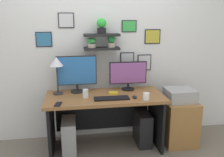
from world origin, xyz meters
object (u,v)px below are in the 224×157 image
monitor_left (77,72)px  monitor_right (128,75)px  desk (105,109)px  computer_tower_right (142,128)px  scissors_tray (113,93)px  computer_tower_left (69,136)px  computer_mouse (135,97)px  cell_phone (58,104)px  water_cup (86,94)px  printer (180,95)px  keyboard (112,98)px  drawer_cabinet (178,121)px  desk_lamp (57,65)px  coffee_mug (146,96)px

monitor_left → monitor_right: (0.71, -0.00, -0.06)m
desk → computer_tower_right: size_ratio=3.33×
scissors_tray → computer_tower_left: bearing=-173.3°
monitor_left → computer_mouse: (0.71, -0.38, -0.26)m
monitor_right → cell_phone: (-0.94, -0.47, -0.21)m
water_cup → printer: 1.30m
keyboard → computer_tower_left: size_ratio=0.99×
desk → cell_phone: cell_phone is taller
computer_mouse → computer_tower_left: size_ratio=0.20×
cell_phone → scissors_tray: scissors_tray is taller
keyboard → water_cup: 0.34m
monitor_right → drawer_cabinet: bearing=-17.6°
monitor_left → computer_tower_right: (0.88, -0.18, -0.79)m
desk_lamp → coffee_mug: 1.21m
monitor_left → computer_tower_right: monitor_left is taller
computer_mouse → coffee_mug: size_ratio=1.00×
keyboard → desk_lamp: (-0.67, 0.31, 0.38)m
keyboard → coffee_mug: bearing=-12.9°
monitor_left → computer_mouse: monitor_left is taller
monitor_right → printer: monitor_right is taller
desk_lamp → drawer_cabinet: 1.85m
keyboard → scissors_tray: scissors_tray is taller
computer_tower_left → desk_lamp: bearing=125.8°
cell_phone → printer: printer is taller
computer_mouse → printer: bearing=13.2°
scissors_tray → drawer_cabinet: scissors_tray is taller
cell_phone → desk: bearing=37.2°
computer_mouse → computer_tower_right: (0.17, 0.20, -0.53)m
keyboard → water_cup: size_ratio=4.00×
keyboard → drawer_cabinet: size_ratio=0.71×
scissors_tray → computer_tower_left: 0.81m
keyboard → cell_phone: size_ratio=3.14×
desk → computer_tower_right: bearing=-1.8°
keyboard → desk_lamp: bearing=155.4°
monitor_left → water_cup: (0.10, -0.27, -0.22)m
scissors_tray → water_cup: bearing=-163.9°
coffee_mug → printer: (0.56, 0.25, -0.09)m
computer_tower_right → computer_mouse: bearing=-131.5°
computer_tower_right → water_cup: bearing=-173.6°
cell_phone → water_cup: water_cup is taller
desk → scissors_tray: scissors_tray is taller
computer_mouse → printer: 0.70m
keyboard → drawer_cabinet: keyboard is taller
monitor_left → desk_lamp: desk_lamp is taller
computer_tower_left → monitor_right: bearing=15.5°
keyboard → computer_tower_left: bearing=166.0°
keyboard → printer: bearing=8.9°
computer_tower_left → water_cup: bearing=-8.9°
coffee_mug → scissors_tray: bearing=140.0°
drawer_cabinet → printer: bearing=90.0°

